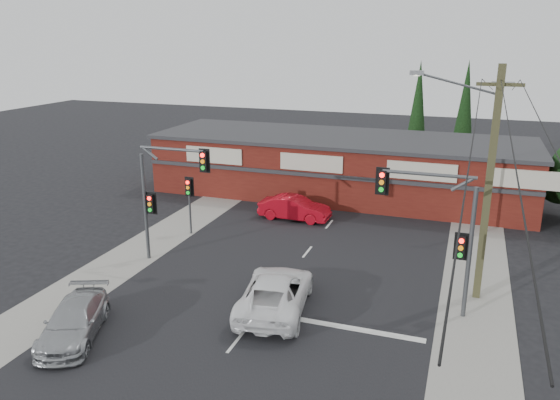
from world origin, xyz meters
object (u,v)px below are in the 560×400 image
(white_suv, at_px, (275,292))
(utility_pole, at_px, (486,178))
(red_sedan, at_px, (295,208))
(shop_building, at_px, (340,165))
(silver_suv, at_px, (74,321))

(white_suv, height_order, utility_pole, utility_pole)
(red_sedan, height_order, shop_building, shop_building)
(silver_suv, distance_m, utility_pole, 17.33)
(red_sedan, relative_size, utility_pole, 0.45)
(silver_suv, height_order, shop_building, shop_building)
(silver_suv, bearing_deg, white_suv, 13.41)
(shop_building, relative_size, utility_pole, 2.73)
(white_suv, xyz_separation_m, silver_suv, (-6.48, -4.58, -0.11))
(silver_suv, distance_m, red_sedan, 16.43)
(white_suv, bearing_deg, silver_suv, 26.76)
(shop_building, bearing_deg, red_sedan, -101.39)
(red_sedan, bearing_deg, silver_suv, 168.66)
(red_sedan, relative_size, shop_building, 0.16)
(red_sedan, bearing_deg, white_suv, -164.60)
(white_suv, relative_size, shop_building, 0.21)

